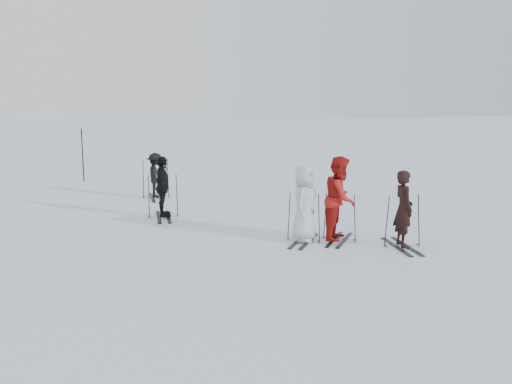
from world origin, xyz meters
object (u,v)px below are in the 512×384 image
skier_uphill_left (163,188)px  piste_marker (83,155)px  skier_grey (304,204)px  skier_uphill_far (156,176)px  skier_red (340,199)px  skier_near_dark (403,210)px

skier_uphill_left → piste_marker: piste_marker is taller
skier_grey → skier_uphill_left: size_ratio=1.05×
skier_grey → skier_uphill_far: 7.37m
skier_red → piste_marker: size_ratio=0.95×
skier_uphill_left → piste_marker: size_ratio=0.81×
skier_near_dark → skier_grey: bearing=68.2°
skier_grey → skier_uphill_far: bearing=57.5°
skier_red → skier_grey: bearing=116.9°
skier_red → skier_grey: (-0.85, 0.19, -0.10)m
skier_near_dark → skier_uphill_left: (-4.66, 4.98, -0.02)m
skier_red → skier_uphill_left: 5.34m
skier_red → skier_uphill_far: 7.86m
skier_grey → skier_uphill_left: skier_grey is taller
piste_marker → skier_uphill_left: bearing=-76.7°
skier_near_dark → skier_uphill_far: skier_near_dark is taller
skier_uphill_left → piste_marker: bearing=20.8°
skier_uphill_far → piste_marker: size_ratio=0.71×
skier_uphill_left → piste_marker: 8.09m
skier_uphill_far → skier_grey: bearing=-156.5°
skier_uphill_far → piste_marker: piste_marker is taller
piste_marker → skier_near_dark: bearing=-63.1°
skier_uphill_far → skier_uphill_left: bearing=178.9°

